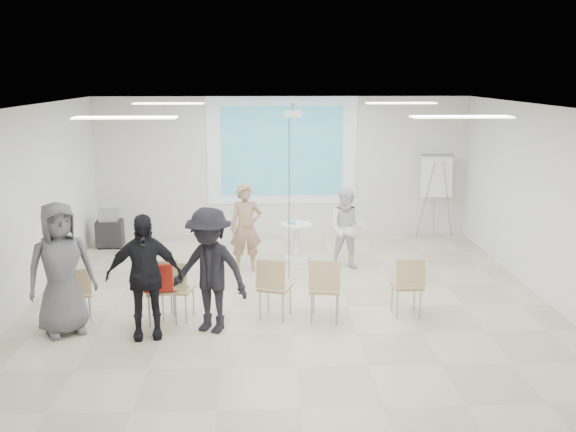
{
  "coord_description": "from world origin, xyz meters",
  "views": [
    {
      "loc": [
        -0.35,
        -9.18,
        3.49
      ],
      "look_at": [
        0.0,
        0.8,
        1.25
      ],
      "focal_mm": 40.0,
      "sensor_mm": 36.0,
      "label": 1
    }
  ],
  "objects_px": {
    "chair_center": "(273,284)",
    "chair_right_inner": "(325,285)",
    "pedestal_table": "(296,240)",
    "av_cart": "(110,230)",
    "flipchart_easel": "(437,176)",
    "audience_outer": "(60,261)",
    "player_left": "(246,222)",
    "chair_left_mid": "(161,286)",
    "chair_right_far": "(408,282)",
    "audience_mid": "(210,262)",
    "player_right": "(348,224)",
    "chair_far_left": "(77,290)",
    "audience_left": "(144,267)",
    "chair_left_inner": "(176,286)",
    "laptop": "(178,287)"
  },
  "relations": [
    {
      "from": "chair_center",
      "to": "chair_right_inner",
      "type": "height_order",
      "value": "chair_right_inner"
    },
    {
      "from": "pedestal_table",
      "to": "av_cart",
      "type": "xyz_separation_m",
      "value": [
        -3.75,
        1.12,
        -0.05
      ]
    },
    {
      "from": "chair_center",
      "to": "flipchart_easel",
      "type": "xyz_separation_m",
      "value": [
        3.53,
        4.61,
        0.8
      ]
    },
    {
      "from": "audience_outer",
      "to": "av_cart",
      "type": "relative_size",
      "value": 2.62
    },
    {
      "from": "player_left",
      "to": "flipchart_easel",
      "type": "xyz_separation_m",
      "value": [
        3.99,
        2.24,
        0.45
      ]
    },
    {
      "from": "chair_left_mid",
      "to": "chair_right_far",
      "type": "distance_m",
      "value": 3.53
    },
    {
      "from": "flipchart_easel",
      "to": "chair_right_far",
      "type": "bearing_deg",
      "value": -105.46
    },
    {
      "from": "pedestal_table",
      "to": "audience_mid",
      "type": "xyz_separation_m",
      "value": [
        -1.33,
        -3.31,
        0.57
      ]
    },
    {
      "from": "pedestal_table",
      "to": "chair_left_mid",
      "type": "height_order",
      "value": "chair_left_mid"
    },
    {
      "from": "player_left",
      "to": "player_right",
      "type": "height_order",
      "value": "player_left"
    },
    {
      "from": "chair_far_left",
      "to": "audience_left",
      "type": "height_order",
      "value": "audience_left"
    },
    {
      "from": "chair_right_far",
      "to": "flipchart_easel",
      "type": "height_order",
      "value": "flipchart_easel"
    },
    {
      "from": "av_cart",
      "to": "player_right",
      "type": "bearing_deg",
      "value": -22.62
    },
    {
      "from": "player_left",
      "to": "audience_mid",
      "type": "relative_size",
      "value": 0.91
    },
    {
      "from": "audience_left",
      "to": "chair_left_inner",
      "type": "bearing_deg",
      "value": 49.04
    },
    {
      "from": "player_right",
      "to": "audience_mid",
      "type": "bearing_deg",
      "value": -115.16
    },
    {
      "from": "chair_center",
      "to": "audience_outer",
      "type": "xyz_separation_m",
      "value": [
        -2.86,
        -0.39,
        0.49
      ]
    },
    {
      "from": "flipchart_easel",
      "to": "pedestal_table",
      "type": "bearing_deg",
      "value": -147.54
    },
    {
      "from": "chair_left_inner",
      "to": "audience_outer",
      "type": "bearing_deg",
      "value": -153.74
    },
    {
      "from": "player_right",
      "to": "audience_mid",
      "type": "xyz_separation_m",
      "value": [
        -2.24,
        -2.81,
        0.16
      ]
    },
    {
      "from": "pedestal_table",
      "to": "audience_left",
      "type": "xyz_separation_m",
      "value": [
        -2.19,
        -3.48,
        0.56
      ]
    },
    {
      "from": "audience_left",
      "to": "audience_mid",
      "type": "distance_m",
      "value": 0.87
    },
    {
      "from": "audience_mid",
      "to": "chair_far_left",
      "type": "bearing_deg",
      "value": -167.39
    },
    {
      "from": "chair_far_left",
      "to": "audience_outer",
      "type": "xyz_separation_m",
      "value": [
        -0.08,
        -0.38,
        0.55
      ]
    },
    {
      "from": "pedestal_table",
      "to": "audience_left",
      "type": "bearing_deg",
      "value": -122.24
    },
    {
      "from": "player_left",
      "to": "chair_far_left",
      "type": "relative_size",
      "value": 2.21
    },
    {
      "from": "player_left",
      "to": "av_cart",
      "type": "bearing_deg",
      "value": 141.75
    },
    {
      "from": "player_left",
      "to": "chair_left_inner",
      "type": "bearing_deg",
      "value": -118.9
    },
    {
      "from": "audience_mid",
      "to": "av_cart",
      "type": "height_order",
      "value": "audience_mid"
    },
    {
      "from": "chair_right_far",
      "to": "av_cart",
      "type": "height_order",
      "value": "chair_right_far"
    },
    {
      "from": "player_left",
      "to": "audience_outer",
      "type": "height_order",
      "value": "audience_outer"
    },
    {
      "from": "player_left",
      "to": "flipchart_easel",
      "type": "distance_m",
      "value": 4.6
    },
    {
      "from": "audience_mid",
      "to": "laptop",
      "type": "bearing_deg",
      "value": 161.18
    },
    {
      "from": "chair_left_mid",
      "to": "chair_right_inner",
      "type": "distance_m",
      "value": 2.3
    },
    {
      "from": "chair_right_far",
      "to": "laptop",
      "type": "height_order",
      "value": "chair_right_far"
    },
    {
      "from": "chair_far_left",
      "to": "chair_left_mid",
      "type": "xyz_separation_m",
      "value": [
        1.2,
        -0.1,
        0.09
      ]
    },
    {
      "from": "audience_outer",
      "to": "chair_far_left",
      "type": "bearing_deg",
      "value": 48.09
    },
    {
      "from": "player_right",
      "to": "audience_left",
      "type": "bearing_deg",
      "value": -122.74
    },
    {
      "from": "flipchart_easel",
      "to": "chair_right_inner",
      "type": "bearing_deg",
      "value": -117.02
    },
    {
      "from": "audience_left",
      "to": "audience_outer",
      "type": "height_order",
      "value": "audience_outer"
    },
    {
      "from": "chair_center",
      "to": "audience_outer",
      "type": "distance_m",
      "value": 2.93
    },
    {
      "from": "pedestal_table",
      "to": "player_right",
      "type": "xyz_separation_m",
      "value": [
        0.9,
        -0.5,
        0.41
      ]
    },
    {
      "from": "chair_left_inner",
      "to": "av_cart",
      "type": "xyz_separation_m",
      "value": [
        -1.89,
        4.06,
        -0.17
      ]
    },
    {
      "from": "player_right",
      "to": "chair_left_inner",
      "type": "height_order",
      "value": "player_right"
    },
    {
      "from": "chair_center",
      "to": "player_right",
      "type": "bearing_deg",
      "value": 80.54
    },
    {
      "from": "pedestal_table",
      "to": "audience_outer",
      "type": "height_order",
      "value": "audience_outer"
    },
    {
      "from": "av_cart",
      "to": "chair_right_inner",
      "type": "bearing_deg",
      "value": -49.52
    },
    {
      "from": "player_left",
      "to": "chair_right_far",
      "type": "xyz_separation_m",
      "value": [
        2.41,
        -2.34,
        -0.36
      ]
    },
    {
      "from": "av_cart",
      "to": "player_left",
      "type": "bearing_deg",
      "value": -33.98
    },
    {
      "from": "chair_left_inner",
      "to": "chair_center",
      "type": "relative_size",
      "value": 0.99
    }
  ]
}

